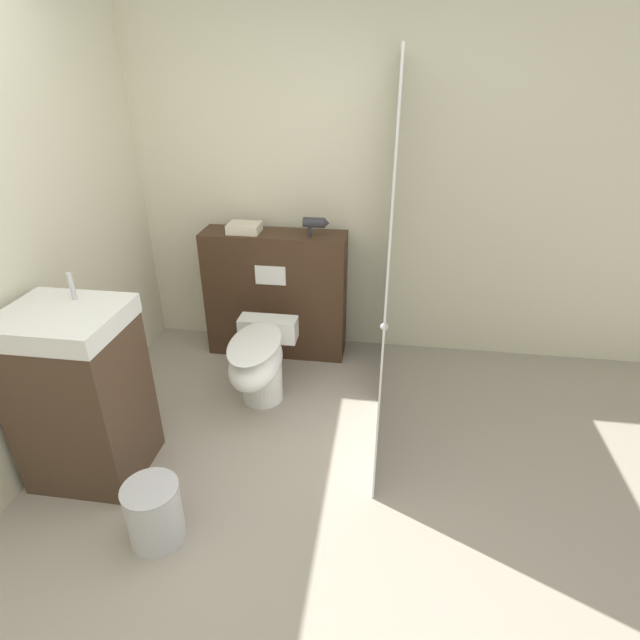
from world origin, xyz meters
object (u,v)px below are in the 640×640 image
Objects in this scene: sink_vanity at (81,395)px; waste_bin at (154,513)px; hair_drier at (315,223)px; toilet at (259,361)px.

sink_vanity reaches higher than waste_bin.
sink_vanity is at bearing -126.73° from hair_drier.
toilet is 3.93× the size of hair_drier.
waste_bin is (-0.22, -1.13, -0.15)m from toilet.
toilet is 1.07m from sink_vanity.
hair_drier is 0.57× the size of waste_bin.
toilet reaches higher than waste_bin.
sink_vanity is 6.21× the size of hair_drier.
toilet is 1.16m from waste_bin.
hair_drier reaches higher than waste_bin.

